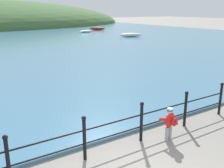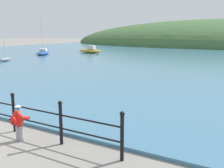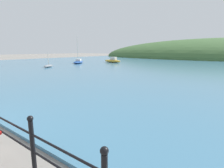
{
  "view_description": "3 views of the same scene",
  "coord_description": "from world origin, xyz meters",
  "px_view_note": "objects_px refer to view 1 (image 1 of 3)",
  "views": [
    {
      "loc": [
        -3.03,
        -3.88,
        3.74
      ],
      "look_at": [
        2.53,
        4.66,
        0.82
      ],
      "focal_mm": 42.0,
      "sensor_mm": 36.0,
      "label": 1
    },
    {
      "loc": [
        7.85,
        -3.56,
        2.97
      ],
      "look_at": [
        3.35,
        4.2,
        1.2
      ],
      "focal_mm": 42.0,
      "sensor_mm": 36.0,
      "label": 2
    },
    {
      "loc": [
        6.51,
        -0.11,
        2.45
      ],
      "look_at": [
        2.01,
        5.96,
        0.98
      ],
      "focal_mm": 28.0,
      "sensor_mm": 36.0,
      "label": 3
    }
  ],
  "objects_px": {
    "child_in_coat": "(170,121)",
    "boat_blue_hull": "(97,29)",
    "boat_twin_mast": "(86,31)",
    "boat_red_dinghy": "(131,35)"
  },
  "relations": [
    {
      "from": "boat_red_dinghy",
      "to": "boat_blue_hull",
      "type": "distance_m",
      "value": 12.79
    },
    {
      "from": "child_in_coat",
      "to": "boat_blue_hull",
      "type": "distance_m",
      "value": 40.98
    },
    {
      "from": "child_in_coat",
      "to": "boat_twin_mast",
      "type": "height_order",
      "value": "child_in_coat"
    },
    {
      "from": "boat_twin_mast",
      "to": "boat_red_dinghy",
      "type": "xyz_separation_m",
      "value": [
        1.93,
        -9.57,
        0.07
      ]
    },
    {
      "from": "boat_blue_hull",
      "to": "child_in_coat",
      "type": "bearing_deg",
      "value": -117.06
    },
    {
      "from": "boat_twin_mast",
      "to": "boat_red_dinghy",
      "type": "height_order",
      "value": "boat_red_dinghy"
    },
    {
      "from": "child_in_coat",
      "to": "boat_blue_hull",
      "type": "xyz_separation_m",
      "value": [
        18.64,
        36.49,
        -0.22
      ]
    },
    {
      "from": "boat_twin_mast",
      "to": "boat_blue_hull",
      "type": "xyz_separation_m",
      "value": [
        3.94,
        3.05,
        0.1
      ]
    },
    {
      "from": "boat_red_dinghy",
      "to": "boat_blue_hull",
      "type": "bearing_deg",
      "value": 80.95
    },
    {
      "from": "child_in_coat",
      "to": "boat_blue_hull",
      "type": "relative_size",
      "value": 0.4
    }
  ]
}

